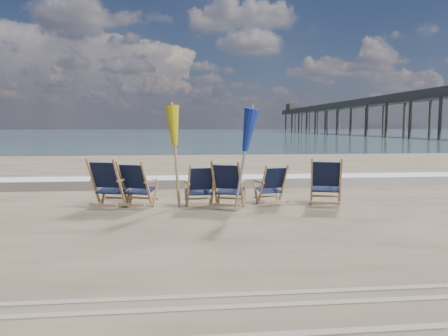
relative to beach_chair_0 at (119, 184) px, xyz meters
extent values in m
plane|color=#39565F|center=(2.14, 125.35, -0.55)|extent=(400.00, 400.00, 0.00)
cube|color=silver|center=(2.14, 5.65, -0.54)|extent=(200.00, 1.40, 0.01)
cube|color=#42362A|center=(2.14, 4.15, -0.54)|extent=(200.00, 2.60, 0.00)
cylinder|color=#AE834E|center=(1.18, 0.22, 0.54)|extent=(0.06, 0.06, 2.16)
cone|color=gold|center=(1.18, 0.22, 1.14)|extent=(0.30, 0.30, 0.85)
cylinder|color=#A5A5AD|center=(2.51, -0.54, 0.50)|extent=(0.06, 0.06, 2.10)
cone|color=navy|center=(2.51, -0.54, 1.08)|extent=(0.30, 0.30, 0.85)
camera|label=1|loc=(1.19, -9.17, 1.19)|focal=35.00mm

